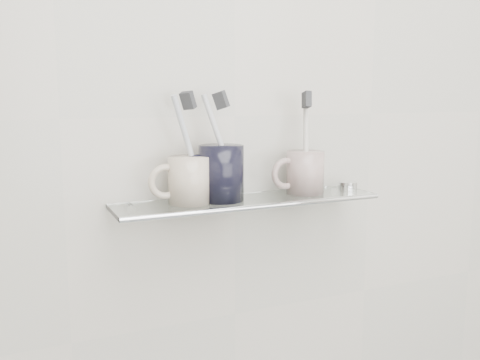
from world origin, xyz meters
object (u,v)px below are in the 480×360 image
shelf_glass (248,201)px  mug_left (189,180)px  mug_right (305,172)px  mug_center (221,173)px

shelf_glass → mug_left: bearing=177.5°
mug_left → mug_right: size_ratio=1.01×
shelf_glass → mug_left: 0.12m
mug_right → mug_center: bearing=-157.5°
shelf_glass → mug_right: size_ratio=6.07×
shelf_glass → mug_center: bearing=174.4°
shelf_glass → mug_left: mug_left is taller
mug_center → shelf_glass: bearing=17.6°
mug_center → mug_right: (0.18, 0.00, -0.01)m
shelf_glass → mug_left: size_ratio=5.99×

